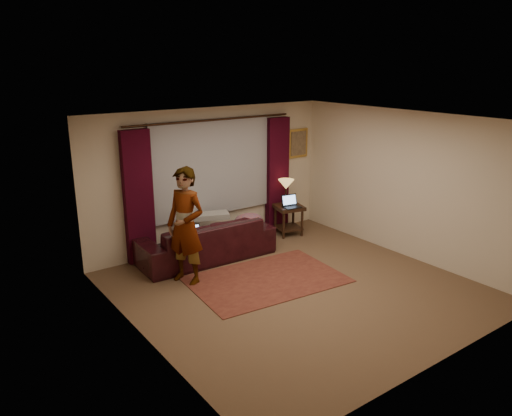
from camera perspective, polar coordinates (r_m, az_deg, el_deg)
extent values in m
cube|color=brown|center=(7.90, 4.60, -9.16)|extent=(5.00, 5.00, 0.01)
cube|color=silver|center=(7.16, 5.08, 9.96)|extent=(5.00, 5.00, 0.02)
cube|color=beige|center=(9.39, -5.17, 3.49)|extent=(5.00, 0.02, 2.60)
cube|color=beige|center=(5.88, 20.99, -5.72)|extent=(5.00, 0.02, 2.60)
cube|color=beige|center=(6.17, -13.13, -3.98)|extent=(0.02, 5.00, 2.60)
cube|color=beige|center=(9.21, 16.73, 2.58)|extent=(0.02, 5.00, 2.60)
cube|color=#96969D|center=(9.30, -5.01, 4.62)|extent=(2.50, 0.05, 1.80)
cube|color=#320413|center=(8.67, -13.29, 1.18)|extent=(0.50, 0.14, 2.30)
cube|color=#320413|center=(10.16, 2.44, 3.86)|extent=(0.50, 0.14, 2.30)
cylinder|color=#301D11|center=(9.11, -4.99, 9.99)|extent=(0.04, 0.04, 3.40)
cube|color=gold|center=(10.49, 4.80, 7.39)|extent=(0.50, 0.04, 0.60)
imported|color=black|center=(8.86, -5.80, -2.81)|extent=(2.46, 1.15, 0.98)
cube|color=gray|center=(8.95, -5.77, 0.69)|extent=(0.87, 0.59, 0.10)
ellipsoid|color=#744756|center=(9.12, -0.88, -1.40)|extent=(0.57, 0.45, 0.23)
cube|color=brown|center=(8.16, 1.19, -8.15)|extent=(2.55, 1.82, 0.01)
cube|color=black|center=(10.12, 3.75, -1.37)|extent=(0.64, 0.64, 0.61)
imported|color=gray|center=(7.84, -8.04, -2.07)|extent=(0.72, 0.72, 1.86)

